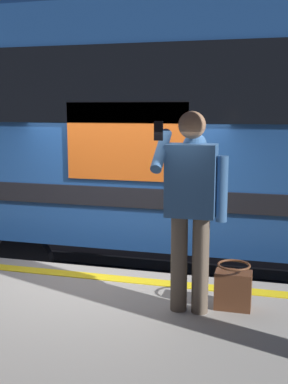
{
  "coord_description": "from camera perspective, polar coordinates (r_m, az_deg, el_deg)",
  "views": [
    {
      "loc": [
        -1.72,
        4.63,
        2.69
      ],
      "look_at": [
        -0.55,
        0.3,
        1.89
      ],
      "focal_mm": 44.69,
      "sensor_mm": 36.0,
      "label": 1
    }
  ],
  "objects": [
    {
      "name": "track_rail_far",
      "position": [
        8.12,
        2.15,
        -8.67
      ],
      "size": [
        18.4,
        0.08,
        0.16
      ],
      "primitive_type": "cube",
      "color": "slate",
      "rests_on": "ground"
    },
    {
      "name": "ground_plane",
      "position": [
        5.62,
        -4.82,
        -18.51
      ],
      "size": [
        24.43,
        24.43,
        0.0
      ],
      "primitive_type": "plane",
      "color": "#3D3D3F"
    },
    {
      "name": "passenger",
      "position": [
        3.9,
        5.66,
        -0.51
      ],
      "size": [
        0.57,
        0.55,
        1.67
      ],
      "color": "brown",
      "rests_on": "platform"
    },
    {
      "name": "train_carriage",
      "position": [
        6.77,
        16.7,
        8.39
      ],
      "size": [
        10.5,
        2.78,
        4.0
      ],
      "color": "#1E478C",
      "rests_on": "ground"
    },
    {
      "name": "track_rail_near",
      "position": [
        6.82,
        -0.64,
        -12.42
      ],
      "size": [
        18.4,
        0.08,
        0.16
      ],
      "primitive_type": "cube",
      "color": "slate",
      "rests_on": "ground"
    },
    {
      "name": "safety_line",
      "position": [
        4.96,
        -6.19,
        -9.95
      ],
      "size": [
        13.87,
        0.16,
        0.01
      ],
      "primitive_type": "cube",
      "color": "yellow",
      "rests_on": "platform"
    },
    {
      "name": "handbag",
      "position": [
        4.21,
        10.6,
        -11.21
      ],
      "size": [
        0.31,
        0.28,
        0.4
      ],
      "color": "#59331E",
      "rests_on": "platform"
    }
  ]
}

